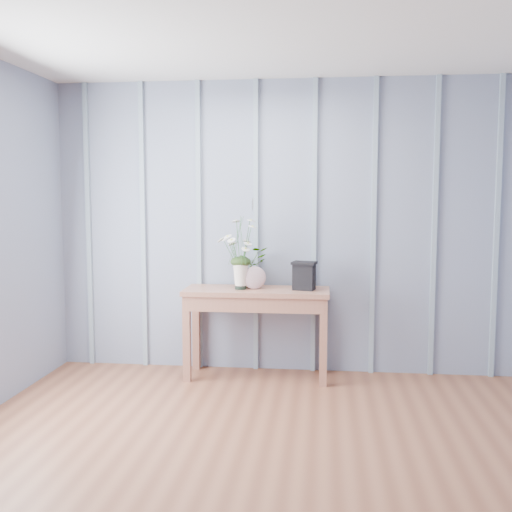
# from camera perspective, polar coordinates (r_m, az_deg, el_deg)

# --- Properties ---
(ground) EXTENTS (4.50, 4.50, 0.00)m
(ground) POSITION_cam_1_polar(r_m,az_deg,el_deg) (3.28, -0.14, -21.92)
(ground) COLOR brown
(ground) RESTS_ON ground
(room_shell) EXTENTS (4.00, 4.50, 2.50)m
(room_shell) POSITION_cam_1_polar(r_m,az_deg,el_deg) (3.84, 1.48, 12.71)
(room_shell) COLOR #818BA5
(room_shell) RESTS_ON ground
(sideboard) EXTENTS (1.20, 0.45, 0.75)m
(sideboard) POSITION_cam_1_polar(r_m,az_deg,el_deg) (4.99, 0.07, -4.45)
(sideboard) COLOR #945C47
(sideboard) RESTS_ON ground
(daisy_vase) EXTENTS (0.42, 0.32, 0.59)m
(daisy_vase) POSITION_cam_1_polar(r_m,az_deg,el_deg) (4.91, -1.48, 1.09)
(daisy_vase) COLOR black
(daisy_vase) RESTS_ON sideboard
(spider_plant) EXTENTS (0.40, 0.40, 0.34)m
(spider_plant) POSITION_cam_1_polar(r_m,az_deg,el_deg) (5.10, -0.70, -1.01)
(spider_plant) COLOR #1F3714
(spider_plant) RESTS_ON sideboard
(felt_disc_vessel) EXTENTS (0.20, 0.11, 0.19)m
(felt_disc_vessel) POSITION_cam_1_polar(r_m,az_deg,el_deg) (4.94, -0.14, -2.09)
(felt_disc_vessel) COLOR #925872
(felt_disc_vessel) RESTS_ON sideboard
(carved_box) EXTENTS (0.22, 0.19, 0.23)m
(carved_box) POSITION_cam_1_polar(r_m,az_deg,el_deg) (4.92, 4.60, -1.85)
(carved_box) COLOR black
(carved_box) RESTS_ON sideboard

